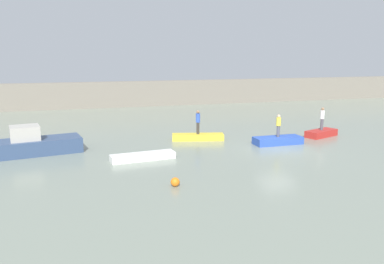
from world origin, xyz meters
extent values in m
plane|color=gray|center=(0.00, 0.00, 0.00)|extent=(120.00, 120.00, 0.00)
cube|color=gray|center=(0.00, 24.93, 1.54)|extent=(80.00, 1.20, 3.09)
cube|color=#33476B|center=(-15.82, 3.33, 0.49)|extent=(6.03, 3.16, 0.98)
cube|color=#B2ADA3|center=(-16.39, 3.23, 1.44)|extent=(2.02, 1.82, 0.93)
cube|color=white|center=(-9.32, -0.11, 0.20)|extent=(4.07, 1.43, 0.41)
cube|color=gold|center=(-4.41, 4.34, 0.24)|extent=(4.00, 1.83, 0.47)
cube|color=#2B4CAD|center=(0.75, 1.43, 0.27)|extent=(3.54, 1.33, 0.53)
cube|color=red|center=(5.33, 2.86, 0.26)|extent=(3.03, 2.07, 0.52)
cylinder|color=#4C4C56|center=(0.75, 1.43, 0.94)|extent=(0.22, 0.22, 0.82)
cylinder|color=yellow|center=(0.75, 1.43, 1.64)|extent=(0.32, 0.32, 0.58)
sphere|color=tan|center=(0.75, 1.43, 2.05)|extent=(0.22, 0.22, 0.22)
cylinder|color=#4C4C56|center=(5.33, 2.86, 0.97)|extent=(0.22, 0.22, 0.89)
cylinder|color=white|center=(5.33, 2.86, 1.74)|extent=(0.32, 0.32, 0.67)
sphere|color=#936B4C|center=(5.33, 2.86, 2.20)|extent=(0.24, 0.24, 0.24)
cylinder|color=#38332D|center=(-4.41, 4.34, 0.92)|extent=(0.22, 0.22, 0.90)
cylinder|color=blue|center=(-4.41, 4.34, 1.70)|extent=(0.32, 0.32, 0.66)
sphere|color=#936B4C|center=(-4.41, 4.34, 2.15)|extent=(0.24, 0.24, 0.24)
sphere|color=orange|center=(-8.59, -5.48, 0.23)|extent=(0.45, 0.45, 0.45)
camera|label=1|loc=(-12.98, -23.57, 6.48)|focal=36.91mm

